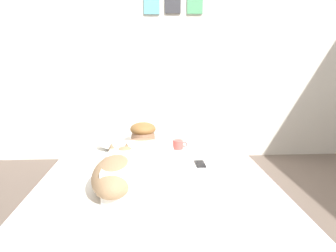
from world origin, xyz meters
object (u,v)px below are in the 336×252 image
Objects in this scene: dog at (116,173)px; coffee_cup at (178,144)px; bed at (156,191)px; cell_phone at (200,164)px; pillow at (129,142)px; person_lying at (142,158)px.

coffee_cup is at bearing 60.53° from dog.
bed is 14.65× the size of cell_phone.
bed is 16.41× the size of coffee_cup.
coffee_cup is 0.89× the size of cell_phone.
bed is 3.94× the size of pillow.
dog reaches higher than cell_phone.
dog is (-0.15, -0.26, -0.00)m from person_lying.
bed is 3.57× the size of dog.
coffee_cup is (0.20, 0.52, 0.19)m from bed.
person_lying is 6.57× the size of cell_phone.
dog is (-0.02, -0.81, 0.05)m from pillow.
cell_phone is (0.55, -0.42, -0.05)m from pillow.
person_lying is at bearing -173.08° from bed.
person_lying is 7.36× the size of coffee_cup.
pillow is at bearing 112.57° from bed.
dog is at bearing -119.47° from coffee_cup.
cell_phone reaches higher than bed.
pillow is 0.90× the size of dog.
coffee_cup reaches higher than cell_phone.
cell_phone is at bearing -72.40° from coffee_cup.
pillow is 0.57× the size of person_lying.
cell_phone is at bearing 17.38° from person_lying.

